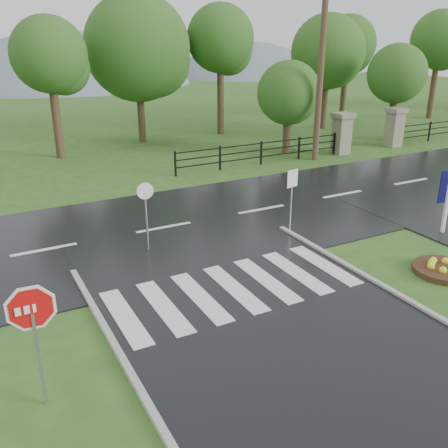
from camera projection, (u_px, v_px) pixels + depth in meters
ground at (368, 407)px, 9.12m from camera, size 120.00×120.00×0.00m
main_road at (164, 229)px, 17.33m from camera, size 90.00×8.00×0.04m
crosswalk at (234, 288)px, 13.20m from camera, size 6.50×2.80×0.02m
pillar_west at (342, 132)px, 27.57m from camera, size 1.00×1.00×2.24m
pillar_east at (395, 126)px, 29.33m from camera, size 1.00×1.00×2.24m
fence_west at (261, 151)px, 25.42m from camera, size 9.58×0.08×1.20m
hills at (45, 199)px, 69.67m from camera, size 102.00×48.00×48.00m
treeline at (91, 148)px, 29.28m from camera, size 83.20×5.20×10.00m
stop_sign at (33, 319)px, 8.54m from camera, size 1.16×0.12×2.60m
flower_bed at (444, 269)px, 14.13m from camera, size 1.71×1.71×0.34m
reg_sign_small at (292, 188)px, 16.54m from camera, size 0.48×0.12×2.18m
reg_sign_round at (146, 208)px, 15.08m from camera, size 0.52×0.08×2.22m
utility_pole_east at (321, 66)px, 24.90m from camera, size 1.62×0.61×9.39m
entrance_tree_left at (289, 93)px, 26.88m from camera, size 3.43×3.43×5.02m
entrance_tree_right at (397, 74)px, 30.11m from camera, size 3.54×3.54×5.79m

